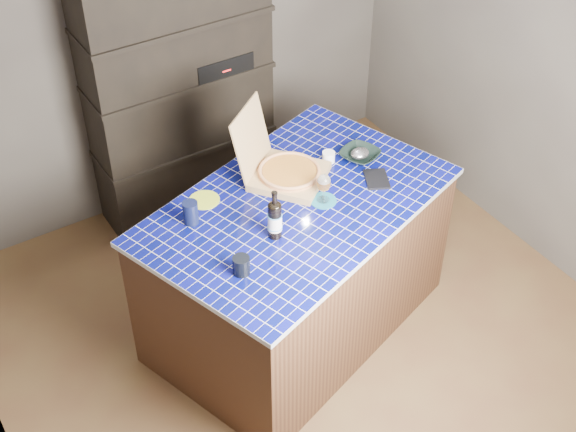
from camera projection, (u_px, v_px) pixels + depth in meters
room at (308, 171)px, 4.06m from camera, size 3.50×3.50×3.50m
shelving_unit at (180, 95)px, 5.27m from camera, size 1.20×0.41×1.80m
kitchen_island at (296, 266)px, 4.66m from camera, size 1.96×1.57×0.94m
pizza_box at (285, 170)px, 4.49m from camera, size 0.58×0.59×0.41m
mead_bottle at (275, 219)px, 4.08m from camera, size 0.08×0.08×0.29m
teal_trivet at (323, 201)px, 4.37m from camera, size 0.15×0.15×0.01m
wine_glass at (324, 183)px, 4.29m from camera, size 0.08×0.08×0.17m
tumbler at (241, 265)px, 3.91m from camera, size 0.09×0.09×0.10m
dvd_case at (377, 179)px, 4.51m from camera, size 0.19×0.22×0.01m
bowl at (360, 155)px, 4.65m from camera, size 0.28×0.28×0.05m
foil_contents at (360, 153)px, 4.64m from camera, size 0.12×0.10×0.05m
white_jar at (329, 157)px, 4.63m from camera, size 0.07×0.07×0.06m
navy_cup at (191, 213)px, 4.19m from camera, size 0.08×0.08×0.13m
green_trivet at (204, 200)px, 4.37m from camera, size 0.17×0.17×0.01m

